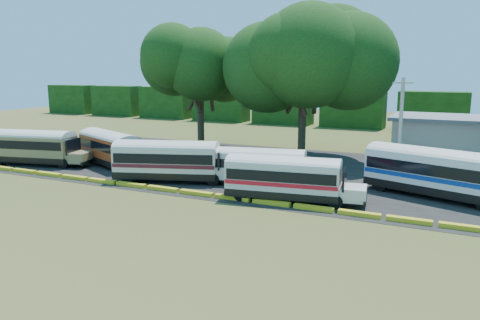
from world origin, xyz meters
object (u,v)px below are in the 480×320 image
at_px(bus_white_red, 286,176).
at_px(tree_west, 200,65).
at_px(bus_cream_west, 169,158).
at_px(bus_red, 111,146).
at_px(bus_beige, 34,145).

distance_m(bus_white_red, tree_west, 25.83).
relative_size(bus_cream_west, tree_west, 0.78).
relative_size(bus_red, tree_west, 0.76).
bearing_deg(tree_west, bus_red, -99.67).
xyz_separation_m(bus_beige, bus_white_red, (26.65, -1.68, -0.15)).
xyz_separation_m(bus_cream_west, tree_west, (-6.36, 16.19, 7.80)).
bearing_deg(bus_cream_west, bus_white_red, -26.15).
height_order(bus_red, bus_cream_west, bus_cream_west).
bearing_deg(bus_red, tree_west, 104.49).
bearing_deg(bus_red, bus_white_red, 11.65).
height_order(bus_white_red, tree_west, tree_west).
height_order(bus_cream_west, bus_white_red, bus_cream_west).
relative_size(bus_beige, bus_white_red, 1.07).
xyz_separation_m(bus_red, bus_cream_west, (8.63, -2.84, 0.01)).
height_order(bus_red, bus_white_red, bus_red).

